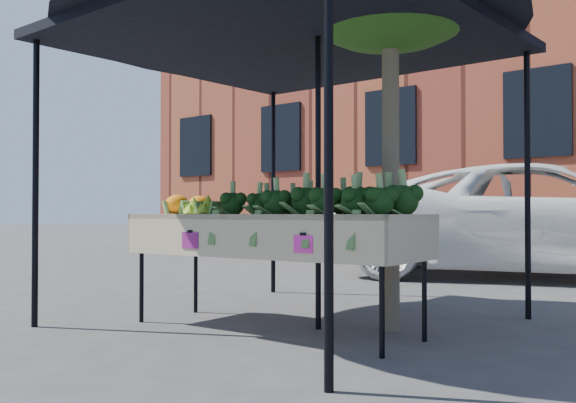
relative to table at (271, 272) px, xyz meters
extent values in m
plane|color=#353538|center=(-0.09, -0.12, -0.45)|extent=(90.00, 90.00, 0.00)
cube|color=beige|center=(0.00, 0.00, 0.00)|extent=(2.45, 0.95, 0.90)
cube|color=#F22D8C|center=(-0.47, -0.40, 0.25)|extent=(0.17, 0.01, 0.12)
cube|color=#F42EB0|center=(0.58, -0.40, 0.25)|extent=(0.17, 0.01, 0.12)
ellipsoid|color=black|center=(0.39, 0.03, 0.58)|extent=(1.60, 0.57, 0.26)
ellipsoid|color=#9AAF31|center=(-0.67, -0.01, 0.55)|extent=(0.43, 0.47, 0.20)
ellipsoid|color=orange|center=(-1.04, 0.07, 0.54)|extent=(0.23, 0.43, 0.18)
imported|color=white|center=(0.33, 5.49, 2.43)|extent=(2.35, 3.03, 5.77)
cube|color=maroon|center=(-5.09, 11.88, 4.05)|extent=(12.00, 8.00, 9.00)
camera|label=1|loc=(3.25, -3.71, 0.46)|focal=39.87mm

